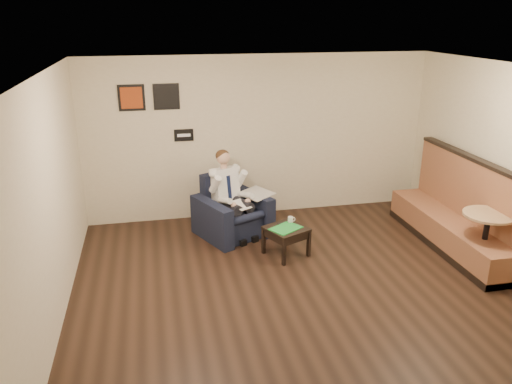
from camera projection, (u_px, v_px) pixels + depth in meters
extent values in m
plane|color=black|center=(310.00, 298.00, 6.36)|extent=(6.00, 6.00, 0.00)
cube|color=beige|center=(259.00, 137.00, 8.65)|extent=(6.00, 0.02, 2.80)
cube|color=beige|center=(465.00, 355.00, 3.12)|extent=(6.00, 0.02, 2.80)
cube|color=beige|center=(45.00, 215.00, 5.30)|extent=(0.02, 6.00, 2.80)
cube|color=white|center=(319.00, 74.00, 5.41)|extent=(6.00, 6.00, 0.02)
cube|color=black|center=(184.00, 135.00, 8.34)|extent=(0.32, 0.02, 0.20)
cube|color=#A23B14|center=(132.00, 98.00, 7.97)|extent=(0.42, 0.03, 0.42)
cube|color=black|center=(166.00, 97.00, 8.08)|extent=(0.42, 0.03, 0.42)
cube|color=black|center=(233.00, 207.00, 8.03)|extent=(1.32, 1.32, 0.96)
cube|color=white|center=(241.00, 205.00, 7.82)|extent=(0.34, 0.38, 0.01)
cube|color=silver|center=(256.00, 193.00, 8.12)|extent=(0.62, 0.66, 0.01)
cube|color=black|center=(286.00, 241.00, 7.43)|extent=(0.71, 0.71, 0.44)
cube|color=green|center=(286.00, 228.00, 7.32)|extent=(0.54, 0.50, 0.01)
cylinder|color=white|center=(290.00, 220.00, 7.53)|extent=(0.11, 0.11, 0.09)
cube|color=black|center=(282.00, 223.00, 7.50)|extent=(0.15, 0.10, 0.01)
cube|color=brown|center=(454.00, 204.00, 7.56)|extent=(0.65, 2.71, 1.39)
cylinder|color=tan|center=(484.00, 242.00, 6.94)|extent=(0.87, 0.87, 0.85)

